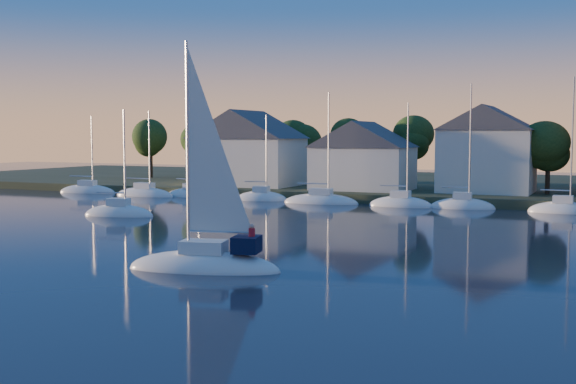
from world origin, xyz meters
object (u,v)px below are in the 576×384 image
Objects in this scene: clubhouse_centre at (363,155)px; drifting_sailboat_left at (119,215)px; clubhouse_east at (487,148)px; hero_sailboat at (206,260)px; clubhouse_west at (248,147)px.

clubhouse_centre is 1.06× the size of drifting_sailboat_left.
clubhouse_east is (14.00, 2.00, 0.87)m from clubhouse_centre.
clubhouse_east is 0.97× the size of drifting_sailboat_left.
hero_sailboat reaches higher than clubhouse_centre.
clubhouse_west is at bearing 176.42° from clubhouse_centre.
drifting_sailboat_left is at bearing -56.39° from hero_sailboat.
clubhouse_west is 1.30× the size of clubhouse_east.
hero_sailboat is 1.25× the size of drifting_sailboat_left.
clubhouse_west is at bearing -78.17° from hero_sailboat.
clubhouse_east is 50.22m from hero_sailboat.
clubhouse_west is 16.05m from clubhouse_centre.
hero_sailboat is at bearing -97.91° from clubhouse_east.
clubhouse_centre is 31.62m from drifting_sailboat_left.
clubhouse_west is 29.48m from drifting_sailboat_left.
clubhouse_west reaches higher than clubhouse_centre.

